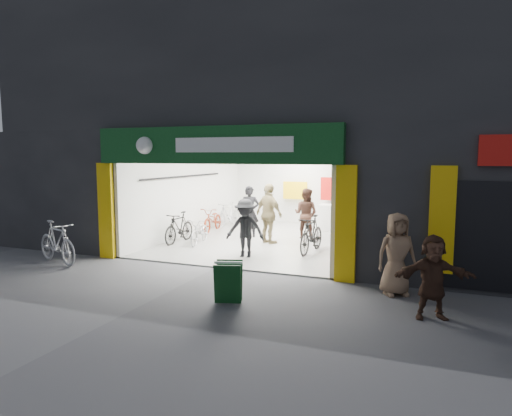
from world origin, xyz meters
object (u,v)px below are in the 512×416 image
Objects in this scene: bike_left_front at (200,231)px; sandwich_board at (228,281)px; bike_right_front at (311,235)px; parked_bike at (57,242)px; pedestrian_near at (397,254)px.

bike_left_front is 5.88m from sandwich_board.
parked_bike reaches higher than bike_right_front.
bike_left_front is 0.86× the size of parked_bike.
bike_right_front is 2.31× the size of sandwich_board.
pedestrian_near is (8.41, 0.45, 0.28)m from parked_bike.
sandwich_board is (5.50, -1.28, -0.13)m from parked_bike.
sandwich_board is (-2.91, -1.73, -0.40)m from pedestrian_near.
bike_right_front is at bearing -10.66° from bike_left_front.
sandwich_board is (-0.33, -4.92, -0.11)m from bike_right_front.
bike_left_front is at bearing 105.73° from sandwich_board.
bike_left_front is 0.96× the size of pedestrian_near.
pedestrian_near reaches higher than parked_bike.
sandwich_board is at bearing -89.20° from bike_right_front.
bike_right_front is (3.60, 0.03, 0.12)m from bike_left_front.
pedestrian_near is at bearing -46.31° from bike_right_front.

